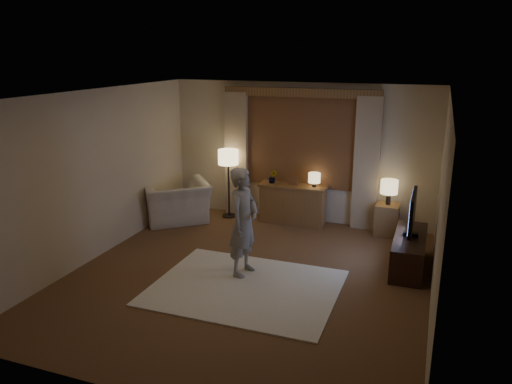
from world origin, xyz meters
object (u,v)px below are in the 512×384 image
at_px(tv_stand, 409,252).
at_px(person, 243,222).
at_px(side_table, 387,220).
at_px(sideboard, 293,205).
at_px(armchair, 176,202).

xyz_separation_m(tv_stand, person, (-2.24, -1.07, 0.56)).
distance_m(side_table, person, 3.01).
relative_size(side_table, tv_stand, 0.40).
height_order(sideboard, side_table, sideboard).
bearing_deg(person, side_table, -28.82).
xyz_separation_m(sideboard, armchair, (-2.10, -0.69, 0.03)).
distance_m(sideboard, side_table, 1.74).
distance_m(armchair, side_table, 3.89).
bearing_deg(side_table, sideboard, 178.35).
height_order(side_table, person, person).
distance_m(side_table, tv_stand, 1.38).
relative_size(armchair, tv_stand, 0.84).
bearing_deg(armchair, side_table, 149.50).
xyz_separation_m(armchair, person, (2.06, -1.73, 0.43)).
bearing_deg(side_table, armchair, -170.54).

